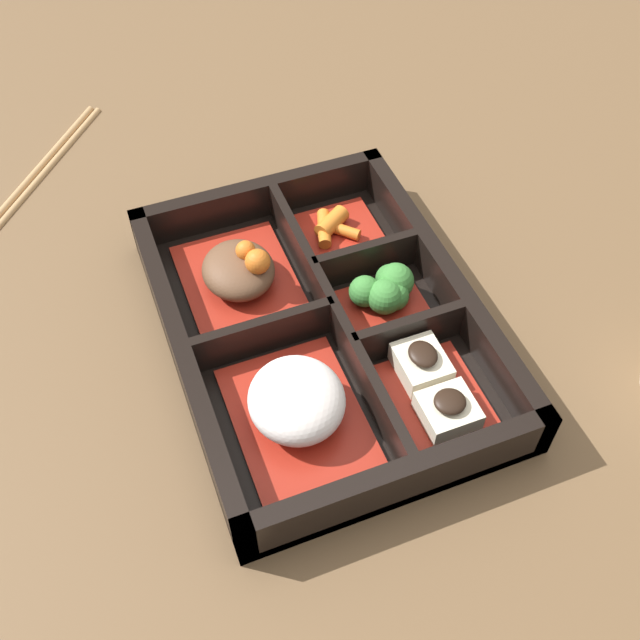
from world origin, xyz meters
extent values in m
plane|color=brown|center=(0.00, 0.00, 0.00)|extent=(3.00, 3.00, 0.00)
cube|color=black|center=(0.00, 0.00, 0.01)|extent=(0.32, 0.24, 0.01)
cube|color=black|center=(0.00, -0.11, 0.02)|extent=(0.32, 0.01, 0.05)
cube|color=black|center=(0.00, 0.11, 0.02)|extent=(0.32, 0.01, 0.05)
cube|color=black|center=(-0.15, 0.00, 0.02)|extent=(0.01, 0.24, 0.05)
cube|color=black|center=(0.15, 0.00, 0.02)|extent=(0.01, 0.24, 0.05)
cube|color=black|center=(0.00, -0.01, 0.02)|extent=(0.29, 0.01, 0.05)
cube|color=black|center=(-0.04, -0.06, 0.02)|extent=(0.01, 0.09, 0.05)
cube|color=black|center=(0.05, -0.06, 0.02)|extent=(0.01, 0.09, 0.05)
cube|color=black|center=(0.00, 0.05, 0.02)|extent=(0.01, 0.12, 0.05)
cube|color=maroon|center=(-0.07, 0.05, 0.01)|extent=(0.12, 0.09, 0.01)
ellipsoid|color=silver|center=(-0.07, 0.05, 0.04)|extent=(0.07, 0.07, 0.04)
cube|color=maroon|center=(0.07, 0.05, 0.01)|extent=(0.12, 0.09, 0.01)
ellipsoid|color=brown|center=(0.07, 0.05, 0.03)|extent=(0.07, 0.06, 0.03)
sphere|color=#D1661E|center=(0.06, 0.03, 0.05)|extent=(0.02, 0.02, 0.02)
sphere|color=#D1661E|center=(0.07, 0.04, 0.05)|extent=(0.02, 0.02, 0.02)
cube|color=maroon|center=(-0.09, -0.06, 0.01)|extent=(0.08, 0.07, 0.01)
cube|color=beige|center=(-0.11, -0.06, 0.02)|extent=(0.04, 0.04, 0.02)
ellipsoid|color=black|center=(-0.11, -0.06, 0.04)|extent=(0.02, 0.02, 0.01)
cube|color=beige|center=(-0.07, -0.06, 0.02)|extent=(0.04, 0.04, 0.02)
ellipsoid|color=black|center=(-0.07, -0.06, 0.04)|extent=(0.03, 0.02, 0.01)
cube|color=maroon|center=(0.00, -0.06, 0.01)|extent=(0.07, 0.07, 0.01)
sphere|color=#387A33|center=(0.01, -0.07, 0.03)|extent=(0.03, 0.03, 0.03)
sphere|color=#387A33|center=(0.02, -0.07, 0.03)|extent=(0.02, 0.02, 0.02)
sphere|color=#387A33|center=(0.01, -0.04, 0.03)|extent=(0.03, 0.03, 0.03)
sphere|color=#387A33|center=(0.00, -0.06, 0.03)|extent=(0.03, 0.03, 0.03)
sphere|color=#387A33|center=(0.00, -0.07, 0.03)|extent=(0.03, 0.03, 0.03)
cube|color=maroon|center=(0.09, -0.06, 0.01)|extent=(0.08, 0.07, 0.01)
cylinder|color=orange|center=(0.10, -0.04, 0.02)|extent=(0.04, 0.02, 0.01)
cylinder|color=orange|center=(0.10, -0.05, 0.02)|extent=(0.03, 0.04, 0.02)
cylinder|color=orange|center=(0.10, -0.06, 0.02)|extent=(0.03, 0.03, 0.01)
cylinder|color=#A87F51|center=(0.29, 0.19, 0.00)|extent=(0.19, 0.15, 0.01)
cylinder|color=#A87F51|center=(0.30, 0.19, 0.00)|extent=(0.19, 0.15, 0.01)
camera|label=1|loc=(-0.35, 0.14, 0.49)|focal=42.00mm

